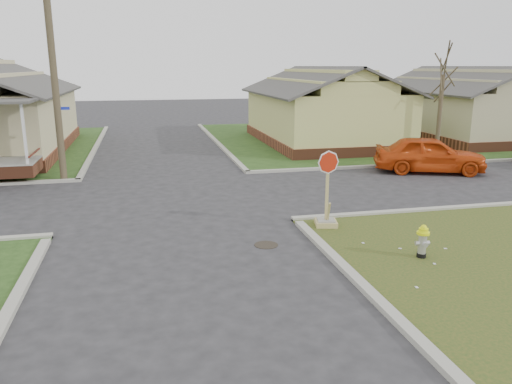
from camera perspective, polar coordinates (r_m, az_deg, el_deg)
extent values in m
plane|color=#272729|center=(13.62, -8.41, -6.02)|extent=(120.00, 120.00, 0.00)
cube|color=#233F16|center=(38.62, 23.76, 6.12)|extent=(37.00, 19.00, 0.05)
cylinder|color=black|center=(13.48, 1.17, -6.06)|extent=(0.64, 0.64, 0.01)
cube|color=brown|center=(31.53, 7.52, 6.13)|extent=(7.20, 11.20, 0.60)
cube|color=#BFBE70|center=(31.34, 7.62, 9.03)|extent=(7.00, 11.00, 2.60)
cube|color=brown|center=(36.21, 22.63, 6.20)|extent=(7.20, 11.20, 0.60)
cube|color=tan|center=(36.05, 22.88, 8.72)|extent=(7.00, 11.00, 2.60)
cylinder|color=#423626|center=(21.92, -22.13, 12.75)|extent=(0.28, 0.28, 9.00)
cylinder|color=#423626|center=(27.48, 20.22, 8.09)|extent=(0.22, 0.22, 4.20)
cylinder|color=black|center=(13.18, 18.37, -6.85)|extent=(0.23, 0.23, 0.11)
cylinder|color=#BCBBC0|center=(13.08, 18.47, -5.65)|extent=(0.20, 0.20, 0.48)
sphere|color=#BCBBC0|center=(13.01, 18.55, -4.65)|extent=(0.20, 0.20, 0.20)
cylinder|color=#E9F80D|center=(12.99, 18.57, -4.47)|extent=(0.32, 0.32, 0.06)
cylinder|color=#E9F80D|center=(12.97, 18.59, -4.16)|extent=(0.23, 0.23, 0.11)
sphere|color=#E9F80D|center=(12.95, 18.62, -3.90)|extent=(0.16, 0.16, 0.16)
cube|color=tan|center=(15.05, 7.99, -3.53)|extent=(0.63, 0.63, 0.15)
cube|color=gray|center=(15.02, 8.01, -3.18)|extent=(0.51, 0.51, 0.04)
cube|color=tan|center=(14.76, 8.14, 0.51)|extent=(0.09, 0.05, 2.13)
cylinder|color=#AB1E0B|center=(14.56, 8.30, 3.37)|extent=(0.57, 0.25, 0.61)
cylinder|color=silver|center=(14.57, 8.28, 3.38)|extent=(0.64, 0.28, 0.69)
imported|color=#C73F0E|center=(23.77, 19.22, 4.09)|extent=(5.18, 3.50, 1.64)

